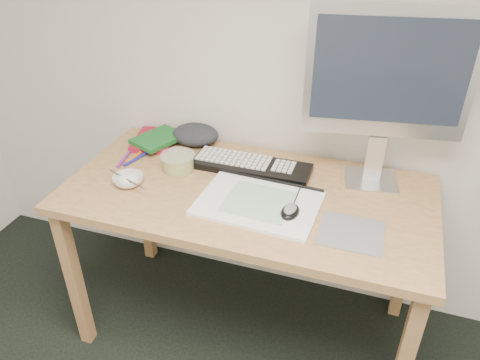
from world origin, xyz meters
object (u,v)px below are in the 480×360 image
Objects in this scene: desk at (247,208)px; rice_bowl at (128,180)px; keyboard at (252,166)px; monitor at (388,78)px; sketchpad at (258,203)px.

desk is 0.47m from rice_bowl.
monitor is (0.47, 0.07, 0.41)m from keyboard.
keyboard is 0.63m from monitor.
monitor is at bearing 41.33° from sketchpad.
keyboard is (-0.03, 0.16, 0.10)m from desk.
rice_bowl is (-0.89, -0.33, -0.40)m from monitor.
monitor is (0.44, 0.22, 0.50)m from desk.
rice_bowl is (-0.52, -0.03, 0.01)m from sketchpad.
sketchpad is 0.65× the size of monitor.
sketchpad is at bearing 3.33° from rice_bowl.
monitor reaches higher than keyboard.
keyboard is at bearing 115.88° from sketchpad.
desk is at bearing -162.49° from monitor.
keyboard is 0.49m from rice_bowl.
desk is at bearing -78.40° from keyboard.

